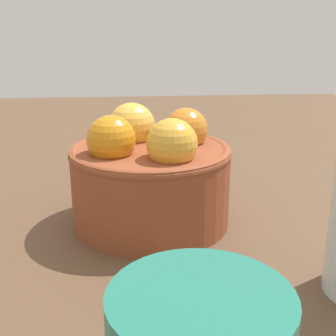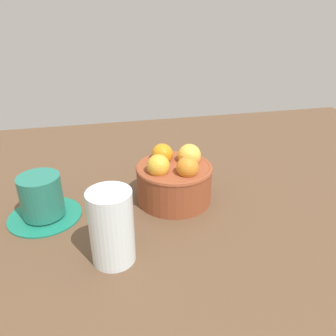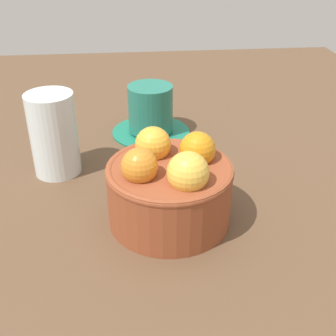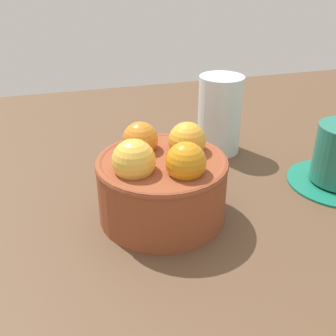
# 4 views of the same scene
# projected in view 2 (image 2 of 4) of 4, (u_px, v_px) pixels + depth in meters

# --- Properties ---
(ground_plane) EXTENTS (1.53, 1.05, 0.03)m
(ground_plane) POSITION_uv_depth(u_px,v_px,m) (174.00, 205.00, 0.68)
(ground_plane) COLOR brown
(terracotta_bowl) EXTENTS (0.15, 0.15, 0.11)m
(terracotta_bowl) POSITION_uv_depth(u_px,v_px,m) (174.00, 178.00, 0.65)
(terracotta_bowl) COLOR brown
(terracotta_bowl) RESTS_ON ground_plane
(coffee_cup) EXTENTS (0.13, 0.13, 0.08)m
(coffee_cup) POSITION_uv_depth(u_px,v_px,m) (42.00, 200.00, 0.60)
(coffee_cup) COLOR #19765B
(coffee_cup) RESTS_ON ground_plane
(water_glass) EXTENTS (0.07, 0.07, 0.12)m
(water_glass) POSITION_uv_depth(u_px,v_px,m) (112.00, 227.00, 0.49)
(water_glass) COLOR silver
(water_glass) RESTS_ON ground_plane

